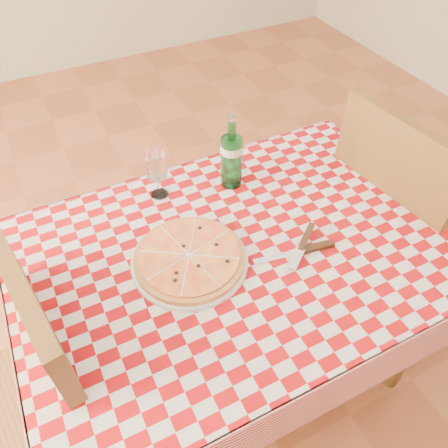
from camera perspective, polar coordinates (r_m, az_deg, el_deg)
The scene contains 8 objects.
dining_table at distance 1.37m, azimuth 1.88°, elevation -5.97°, with size 1.20×0.80×0.75m.
tablecloth at distance 1.30m, azimuth 1.98°, elevation -3.39°, with size 1.30×0.90×0.01m, color #9C090E.
chair_near at distance 1.77m, azimuth 21.48°, elevation 1.44°, with size 0.51×0.51×1.02m.
chair_far at distance 1.39m, azimuth -24.20°, elevation -19.37°, with size 0.50×0.50×0.97m.
pizza_plate at distance 1.25m, azimuth -4.54°, elevation -4.39°, with size 0.34×0.34×0.04m, color #BC883E, non-canonical shape.
water_bottle at distance 1.42m, azimuth 0.99°, elevation 9.41°, with size 0.07×0.07×0.26m, color #196529, non-canonical shape.
wine_glass at distance 1.42m, azimuth -8.71°, elevation 6.31°, with size 0.06×0.06×0.17m, color white, non-canonical shape.
cutlery at distance 1.29m, azimuth 9.98°, elevation -3.23°, with size 0.27×0.22×0.03m, color silver, non-canonical shape.
Camera 1 is at (-0.42, -0.73, 1.74)m, focal length 35.00 mm.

